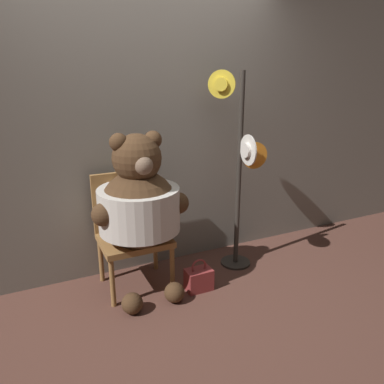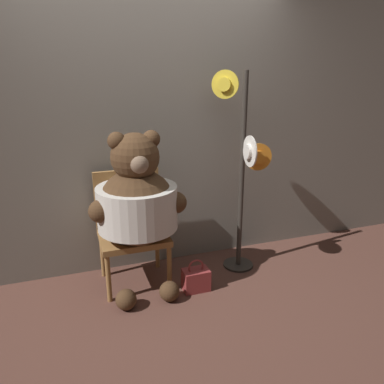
% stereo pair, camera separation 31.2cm
% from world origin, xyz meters
% --- Properties ---
extents(ground_plane, '(14.00, 14.00, 0.00)m').
position_xyz_m(ground_plane, '(0.00, 0.00, 0.00)').
color(ground_plane, brown).
extents(wall_back, '(8.00, 0.10, 2.60)m').
position_xyz_m(wall_back, '(0.00, 0.66, 1.30)').
color(wall_back, gray).
rests_on(wall_back, ground_plane).
extents(chair, '(0.56, 0.47, 0.96)m').
position_xyz_m(chair, '(-0.22, 0.36, 0.52)').
color(chair, '#9E703D').
rests_on(chair, ground_plane).
extents(teddy_bear, '(0.78, 0.69, 1.33)m').
position_xyz_m(teddy_bear, '(-0.18, 0.20, 0.77)').
color(teddy_bear, '#4C331E').
rests_on(teddy_bear, ground_plane).
extents(hat_display_rack, '(0.49, 0.47, 1.78)m').
position_xyz_m(hat_display_rack, '(0.76, 0.24, 0.94)').
color(hat_display_rack, '#332D28').
rests_on(hat_display_rack, ground_plane).
extents(handbag_on_ground, '(0.22, 0.15, 0.28)m').
position_xyz_m(handbag_on_ground, '(0.24, -0.00, 0.10)').
color(handbag_on_ground, maroon).
rests_on(handbag_on_ground, ground_plane).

